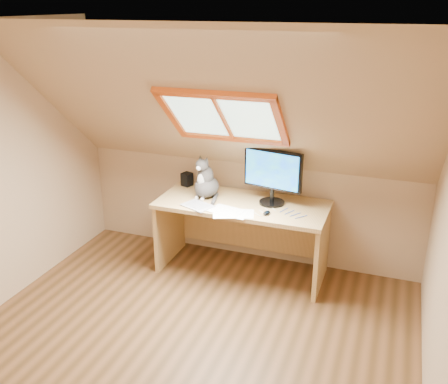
% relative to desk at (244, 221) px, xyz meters
% --- Properties ---
extents(ground, '(3.50, 3.50, 0.00)m').
position_rel_desk_xyz_m(ground, '(-0.06, -1.45, -0.51)').
color(ground, brown).
rests_on(ground, ground).
extents(room_shell, '(3.52, 3.52, 2.41)m').
position_rel_desk_xyz_m(room_shell, '(-0.06, -1.54, 0.92)').
color(room_shell, '#A18661').
rests_on(room_shell, ground).
extents(desk, '(1.61, 0.71, 0.74)m').
position_rel_desk_xyz_m(desk, '(0.00, 0.00, 0.00)').
color(desk, tan).
rests_on(desk, ground).
extents(monitor, '(0.57, 0.24, 0.52)m').
position_rel_desk_xyz_m(monitor, '(0.27, -0.00, 0.53)').
color(monitor, black).
rests_on(monitor, desk).
extents(cat, '(0.30, 0.34, 0.43)m').
position_rel_desk_xyz_m(cat, '(-0.38, -0.05, 0.38)').
color(cat, '#4B4643').
rests_on(cat, desk).
extents(desk_speaker, '(0.12, 0.12, 0.14)m').
position_rel_desk_xyz_m(desk_speaker, '(-0.68, 0.18, 0.29)').
color(desk_speaker, black).
rests_on(desk_speaker, desk).
extents(graphics_tablet, '(0.33, 0.29, 0.01)m').
position_rel_desk_xyz_m(graphics_tablet, '(-0.36, -0.30, 0.23)').
color(graphics_tablet, '#B2B2B7').
rests_on(graphics_tablet, desk).
extents(mouse, '(0.07, 0.10, 0.03)m').
position_rel_desk_xyz_m(mouse, '(0.29, -0.26, 0.24)').
color(mouse, black).
rests_on(mouse, desk).
extents(papers, '(0.35, 0.30, 0.01)m').
position_rel_desk_xyz_m(papers, '(-0.02, -0.33, 0.23)').
color(papers, white).
rests_on(papers, desk).
extents(cables, '(0.51, 0.26, 0.01)m').
position_rel_desk_xyz_m(cables, '(0.41, -0.19, 0.23)').
color(cables, silver).
rests_on(cables, desk).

